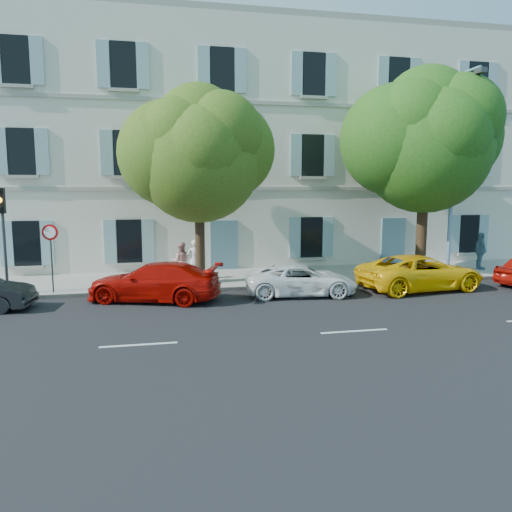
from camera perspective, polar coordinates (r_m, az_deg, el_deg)
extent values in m
plane|color=black|center=(18.28, 6.25, -5.06)|extent=(90.00, 90.00, 0.00)
cube|color=#A09E96|center=(22.45, 2.72, -2.39)|extent=(36.00, 4.50, 0.15)
cube|color=#9E998E|center=(20.39, 4.26, -3.44)|extent=(36.00, 0.16, 0.16)
cube|color=silver|center=(27.75, -0.26, 11.88)|extent=(28.00, 7.00, 12.00)
imported|color=#AA0A04|center=(18.35, -11.57, -2.90)|extent=(5.16, 3.45, 1.39)
imported|color=white|center=(18.98, 5.19, -2.73)|extent=(4.45, 2.43, 1.18)
imported|color=yellow|center=(20.93, 18.29, -1.80)|extent=(5.29, 2.90, 1.40)
cylinder|color=#3A2819|center=(20.46, -6.41, 1.19)|extent=(0.39, 0.39, 3.12)
ellipsoid|color=#4B701C|center=(20.35, -6.56, 10.83)|extent=(4.99, 4.99, 5.49)
cylinder|color=#3A2819|center=(23.39, 18.37, 2.14)|extent=(0.46, 0.46, 3.50)
ellipsoid|color=#306C1B|center=(23.34, 18.79, 11.65)|extent=(5.68, 5.68, 6.24)
cylinder|color=#383A3D|center=(20.46, -26.76, 0.55)|extent=(0.11, 0.11, 3.23)
cube|color=black|center=(20.17, -27.20, 5.65)|extent=(0.31, 0.24, 0.92)
cylinder|color=#383A3D|center=(20.08, -22.30, -0.84)|extent=(0.06, 0.06, 2.17)
cylinder|color=red|center=(19.91, -22.49, 2.52)|extent=(0.59, 0.13, 0.59)
cylinder|color=#7293BF|center=(23.46, 21.51, 8.28)|extent=(0.17, 0.17, 8.62)
cylinder|color=#7293BF|center=(23.30, 23.16, 18.89)|extent=(0.12, 1.51, 0.11)
cube|color=#383A3D|center=(22.66, 24.28, 18.74)|extent=(0.27, 0.49, 0.19)
imported|color=silver|center=(20.78, -7.00, -0.56)|extent=(0.66, 0.44, 1.79)
imported|color=#D69388|center=(21.39, -8.56, -0.59)|extent=(0.85, 0.70, 1.61)
imported|color=teal|center=(26.18, 24.29, 0.53)|extent=(0.64, 1.11, 1.78)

